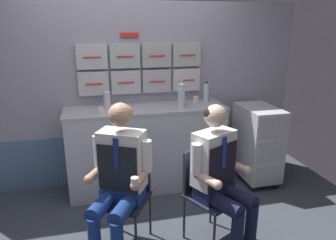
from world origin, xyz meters
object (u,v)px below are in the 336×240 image
Objects in this scene: water_bottle_blue_cap at (107,99)px; folding_chair_right at (206,184)px; coffee_cup_spare at (101,110)px; service_trolley at (257,142)px; crew_member_left at (119,174)px; folding_chair_left at (127,186)px; crew_member_right at (220,172)px; snack_banana at (116,110)px.

folding_chair_right is at bearing -54.80° from water_bottle_blue_cap.
folding_chair_right is 1.37m from coffee_cup_spare.
service_trolley is at bearing -7.09° from water_bottle_blue_cap.
folding_chair_left is at bearing 60.96° from crew_member_left.
service_trolley is 1.12× the size of folding_chair_left.
crew_member_left is 0.99m from coffee_cup_spare.
water_bottle_blue_cap reaches higher than service_trolley.
folding_chair_left is at bearing -84.58° from water_bottle_blue_cap.
crew_member_left is at bearing -179.76° from folding_chair_right.
crew_member_left is at bearing -119.04° from folding_chair_left.
folding_chair_left is 3.68× the size of water_bottle_blue_cap.
service_trolley is 1.12× the size of folding_chair_right.
coffee_cup_spare reaches higher than folding_chair_right.
service_trolley is at bearing 23.93° from folding_chair_left.
crew_member_right is at bearing -9.48° from crew_member_left.
service_trolley is at bearing -1.78° from coffee_cup_spare.
coffee_cup_spare reaches higher than folding_chair_left.
folding_chair_left is 1.00× the size of folding_chair_right.
folding_chair_right is at bearing -11.11° from folding_chair_left.
service_trolley is 1.88m from water_bottle_blue_cap.
folding_chair_right is (0.76, 0.00, -0.20)m from crew_member_left.
snack_banana is (0.07, 0.92, 0.29)m from crew_member_left.
crew_member_right is 5.54× the size of water_bottle_blue_cap.
water_bottle_blue_cap is 1.33× the size of snack_banana.
snack_banana is (-0.01, 0.78, 0.49)m from folding_chair_left.
crew_member_right reaches higher than folding_chair_right.
snack_banana reaches higher than folding_chair_left.
service_trolley is 4.13× the size of water_bottle_blue_cap.
crew_member_left is (-0.08, -0.14, 0.20)m from folding_chair_left.
water_bottle_blue_cap reaches higher than folding_chair_left.
coffee_cup_spare is (-0.08, -0.16, -0.08)m from water_bottle_blue_cap.
crew_member_right is at bearing -63.37° from folding_chair_right.
crew_member_right reaches higher than water_bottle_blue_cap.
folding_chair_left is (-1.68, -0.75, 0.01)m from service_trolley.
coffee_cup_spare is at bearing -115.86° from water_bottle_blue_cap.
crew_member_left is at bearing -89.21° from water_bottle_blue_cap.
crew_member_left is (-1.76, -0.89, 0.21)m from service_trolley.
service_trolley is 1.77m from snack_banana.
folding_chair_right is 0.24m from crew_member_right.
coffee_cup_spare is (-1.86, 0.06, 0.51)m from service_trolley.
service_trolley is 0.73× the size of crew_member_left.
folding_chair_left is 0.66× the size of crew_member_right.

